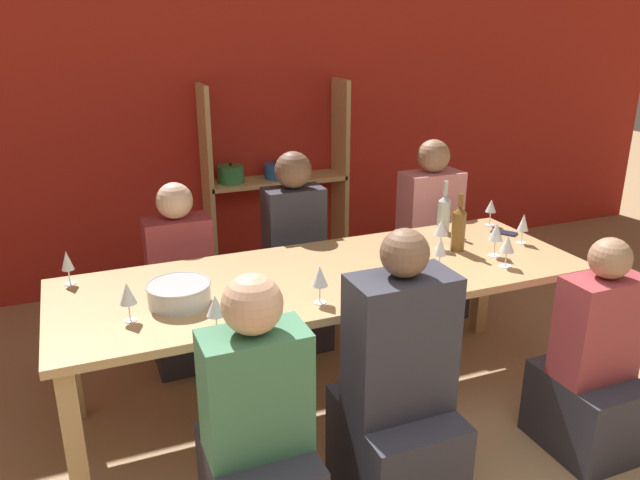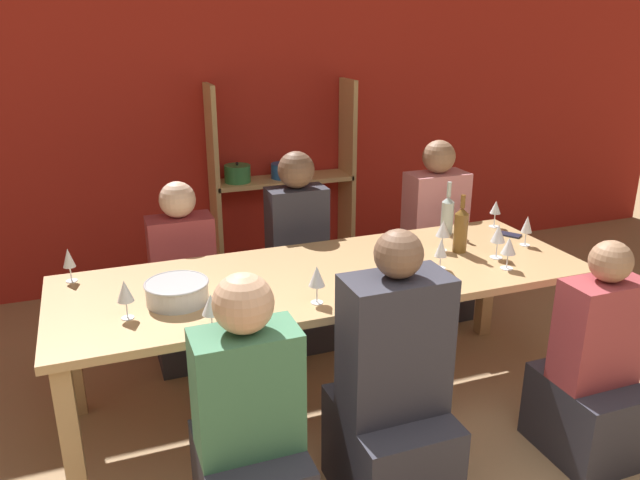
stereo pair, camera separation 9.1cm
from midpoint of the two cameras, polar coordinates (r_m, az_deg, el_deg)
The scene contains 24 objects.
wall_back_red at distance 4.99m, azimuth -8.28°, elevation 11.64°, with size 8.80×0.06×2.70m.
shelf_unit at distance 5.03m, azimuth -3.16°, elevation 3.96°, with size 1.15×0.30×1.58m.
dining_table at distance 3.26m, azimuth 1.42°, elevation -4.36°, with size 2.74×0.94×0.78m.
mixing_bowl at distance 2.96m, azimuth -12.08°, elevation -4.60°, with size 0.30×0.30×0.10m.
wine_bottle_green at distance 3.58m, azimuth 13.46°, elevation 0.97°, with size 0.08×0.08×0.33m.
wine_bottle_dark at distance 3.88m, azimuth 12.23°, elevation 2.34°, with size 0.08×0.08×0.32m.
wine_glass_white_a at distance 4.08m, azimuth 16.38°, elevation 2.80°, with size 0.07×0.07×0.17m.
wine_glass_red_a at distance 2.83m, azimuth -16.53°, elevation -4.59°, with size 0.07×0.07×0.18m.
wine_glass_red_b at distance 2.85m, azimuth 0.62°, elevation -3.41°, with size 0.08×0.08×0.18m.
wine_glass_red_c at distance 2.65m, azimuth -8.98°, elevation -5.93°, with size 0.08×0.08×0.16m.
wine_glass_white_b at distance 3.58m, azimuth 11.92°, elevation 0.98°, with size 0.08×0.08×0.18m.
wine_glass_white_c at distance 3.32m, azimuth 11.78°, elevation -0.78°, with size 0.07×0.07×0.17m.
wine_glass_white_d at distance 3.32m, azimuth -21.27°, elevation -1.64°, with size 0.06×0.06×0.18m.
wine_glass_red_d at distance 3.54m, azimuth 16.70°, elevation 0.49°, with size 0.08×0.08×0.19m.
wine_glass_red_e at distance 2.93m, azimuth 8.14°, elevation -3.36°, with size 0.08×0.08×0.15m.
wine_glass_red_f at distance 3.41m, azimuth 17.61°, elevation -0.60°, with size 0.08×0.08×0.17m.
wine_glass_empty_a at distance 3.79m, azimuth 19.06°, elevation 1.31°, with size 0.06×0.06×0.18m.
cell_phone at distance 3.98m, azimuth 17.45°, elevation 0.49°, with size 0.14×0.16×0.01m.
person_near_a at distance 2.55m, azimuth -5.34°, elevation -18.87°, with size 0.39×0.49×1.19m.
person_far_a at distance 4.01m, azimuth -1.42°, elevation -3.02°, with size 0.37×0.46×1.27m.
person_near_b at distance 3.32m, azimuth 24.26°, elevation -11.59°, with size 0.38×0.48×1.10m.
person_far_b at distance 4.52m, azimuth 10.84°, elevation -0.97°, with size 0.42×0.52×1.25m.
person_near_c at distance 2.76m, azimuth 7.54°, elevation -15.17°, with size 0.43×0.54×1.26m.
person_far_c at distance 3.92m, azimuth -11.60°, elevation -5.00°, with size 0.38×0.48×1.14m.
Camera 2 is at (-1.03, -1.01, 2.02)m, focal length 35.00 mm.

